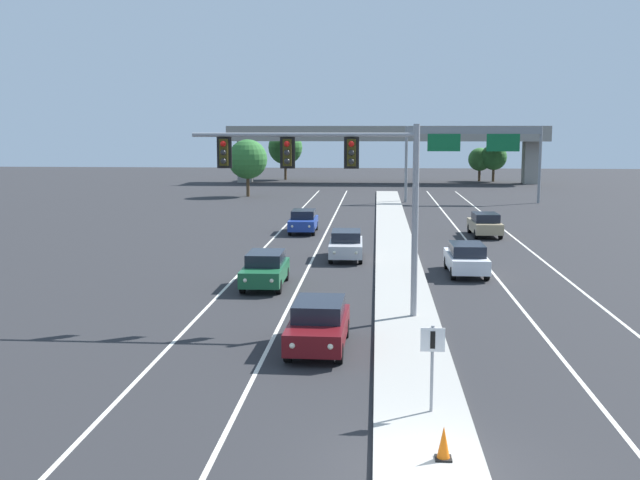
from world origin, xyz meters
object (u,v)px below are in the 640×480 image
Objects in this scene: car_oncoming_silver at (346,244)px; median_sign_post at (432,356)px; highway_sign_gantry at (473,140)px; tree_far_right_c at (480,159)px; tree_far_right_b at (494,157)px; car_oncoming_green at (265,269)px; car_oncoming_blue at (303,221)px; car_oncoming_darkred at (318,324)px; car_receding_tan at (485,224)px; tree_far_left_a at (285,147)px; traffic_cone_median_nose at (444,443)px; car_receding_white at (466,258)px; tree_far_left_b at (248,159)px; overhead_signal_mast at (336,174)px.

median_sign_post is at bearing -82.55° from car_oncoming_silver.
tree_far_right_c is at bearing 81.35° from highway_sign_gantry.
highway_sign_gantry reaches higher than tree_far_right_b.
car_oncoming_green is 1.00× the size of car_oncoming_blue.
car_oncoming_darkred and car_receding_tan have the same top height.
highway_sign_gantry is at bearing 72.18° from car_oncoming_silver.
tree_far_left_a is (-22.55, 33.69, -1.51)m from highway_sign_gantry.
median_sign_post is 0.49× the size of car_oncoming_green.
traffic_cone_median_nose is (3.15, -26.42, -0.31)m from car_oncoming_silver.
car_receding_white is 71.86m from tree_far_right_c.
car_oncoming_silver is 26.61m from traffic_cone_median_nose.
traffic_cone_median_nose is (6.54, -18.57, -0.31)m from car_oncoming_green.
tree_far_left_b is at bearing 100.49° from car_oncoming_green.
overhead_signal_mast is at bearing -122.50° from car_receding_white.
tree_far_left_b is at bearing 112.67° from car_receding_white.
car_oncoming_blue is at bearing 100.00° from traffic_cone_median_nose.
car_receding_white is 47.68m from tree_far_left_b.
overhead_signal_mast is 12.07m from car_receding_white.
car_oncoming_silver is at bearing 96.80° from traffic_cone_median_nose.
car_oncoming_green is at bearing -124.75° from car_receding_tan.
car_oncoming_blue is 0.73× the size of tree_far_left_b.
car_oncoming_blue is (-3.59, 24.45, -4.68)m from overhead_signal_mast.
tree_far_right_b is at bearing -25.72° from tree_far_right_c.
highway_sign_gantry is at bearing -102.04° from tree_far_right_b.
tree_far_left_a is (-11.67, 81.64, -0.85)m from overhead_signal_mast.
car_oncoming_silver is 7.44m from car_receding_white.
median_sign_post is at bearing -98.12° from tree_far_right_c.
tree_far_right_c is at bearing 79.17° from car_oncoming_darkred.
tree_far_right_c reaches higher than car_oncoming_blue.
car_oncoming_blue is 30.31m from tree_far_left_b.
car_receding_white reaches higher than traffic_cone_median_nose.
overhead_signal_mast reaches higher than tree_far_left_a.
highway_sign_gantry reaches higher than overhead_signal_mast.
overhead_signal_mast is 0.64× the size of highway_sign_gantry.
car_oncoming_green is at bearing 112.36° from median_sign_post.
car_oncoming_blue is at bearing 96.45° from car_oncoming_darkred.
car_oncoming_blue is at bearing 90.11° from car_oncoming_green.
car_oncoming_green is 1.00× the size of car_receding_tan.
overhead_signal_mast is at bearing -102.79° from highway_sign_gantry.
car_oncoming_silver is 68.87m from tree_far_right_c.
tree_far_left_b is at bearing -136.00° from tree_far_right_c.
median_sign_post is at bearing -73.72° from overhead_signal_mast.
tree_far_left_a reaches higher than traffic_cone_median_nose.
highway_sign_gantry reaches higher than car_oncoming_silver.
highway_sign_gantry reaches higher than car_receding_white.
car_oncoming_silver is (-3.09, 23.60, -0.77)m from median_sign_post.
car_oncoming_blue is at bearing 122.42° from car_receding_white.
car_receding_white is 0.86× the size of tree_far_right_b.
tree_far_left_a is at bearing 176.14° from tree_far_right_b.
car_oncoming_silver is 1.00× the size of car_receding_tan.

